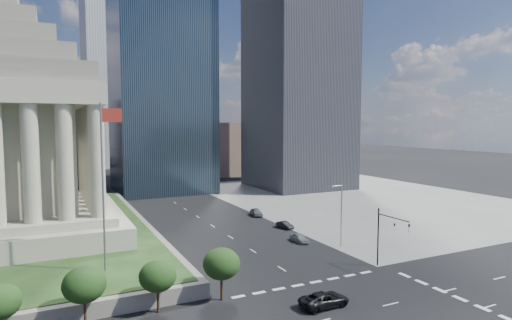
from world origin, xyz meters
TOP-DOWN VIEW (x-y plane):
  - ground at (0.00, 100.00)m, footprint 500.00×500.00m
  - sidewalk_ne at (46.00, 60.00)m, footprint 68.00×90.00m
  - war_memorial at (-34.00, 48.00)m, footprint 34.00×34.00m
  - flagpole at (-21.83, 24.00)m, footprint 2.52×0.24m
  - midrise_glass at (2.00, 95.00)m, footprint 26.00×26.00m
  - highrise_ne at (42.00, 85.00)m, footprint 26.00×28.00m
  - building_filler_ne at (32.00, 130.00)m, footprint 20.00×30.00m
  - building_filler_nw at (-30.00, 130.00)m, footprint 24.00×30.00m
  - traffic_signal_ne at (12.50, 13.70)m, footprint 0.30×5.74m
  - street_lamp_north at (13.33, 25.00)m, footprint 2.13×0.22m
  - pickup_truck at (-1.79, 7.63)m, footprint 5.60×2.69m
  - parked_sedan_near at (9.00, 30.10)m, footprint 1.73×4.13m
  - parked_sedan_mid at (11.50, 39.36)m, footprint 4.01×1.92m
  - parked_sedan_far at (11.50, 51.58)m, footprint 2.58×4.84m

SIDE VIEW (x-z plane):
  - ground at x=0.00m, z-range 0.00..0.00m
  - sidewalk_ne at x=46.00m, z-range 0.00..0.03m
  - parked_sedan_mid at x=11.50m, z-range 0.00..1.27m
  - parked_sedan_near at x=9.00m, z-range 0.00..1.40m
  - pickup_truck at x=-1.79m, z-range 0.00..1.54m
  - parked_sedan_far at x=11.50m, z-range 0.00..1.57m
  - traffic_signal_ne at x=12.50m, z-range 1.25..9.25m
  - street_lamp_north at x=13.33m, z-range 0.66..10.66m
  - building_filler_ne at x=32.00m, z-range 0.00..20.00m
  - flagpole at x=-21.83m, z-range 3.11..23.11m
  - building_filler_nw at x=-30.00m, z-range 0.00..28.00m
  - war_memorial at x=-34.00m, z-range 1.90..40.90m
  - midrise_glass at x=2.00m, z-range 0.00..60.00m
  - highrise_ne at x=42.00m, z-range 0.00..100.00m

